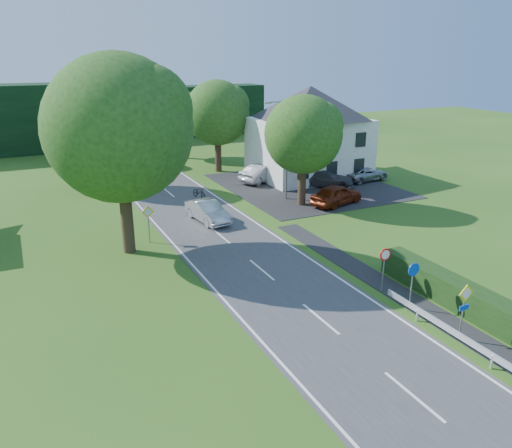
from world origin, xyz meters
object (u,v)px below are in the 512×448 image
streetlight (285,146)px  moving_car (208,211)px  motorcycle (199,192)px  parasol (268,174)px  parked_car_red (336,195)px  parked_car_silver_a (263,173)px  parked_car_silver_b (366,174)px  parked_car_grey (325,178)px

streetlight → moving_car: size_ratio=1.78×
motorcycle → parasol: 7.53m
moving_car → parked_car_red: size_ratio=0.94×
moving_car → parasol: (8.82, 7.71, 0.16)m
parked_car_silver_a → parasol: size_ratio=2.48×
motorcycle → parasol: parasol is taller
motorcycle → parked_car_silver_a: bearing=7.3°
parked_car_silver_a → parked_car_silver_b: bearing=-132.9°
motorcycle → parasol: size_ratio=0.91×
parked_car_red → parked_car_silver_b: (7.03, 5.43, -0.16)m
parked_car_red → parked_car_grey: bearing=-41.8°
parked_car_red → streetlight: bearing=24.5°
streetlight → parked_car_silver_b: bearing=12.4°
motorcycle → parked_car_grey: 11.61m
moving_car → parked_car_red: 10.68m
streetlight → parked_car_grey: (5.28, 2.00, -3.67)m
motorcycle → parked_car_red: size_ratio=0.38×
streetlight → parked_car_grey: streetlight is taller
parked_car_red → parked_car_grey: parked_car_red is taller
moving_car → parked_car_silver_b: (17.70, 4.90, -0.09)m
parasol → parked_car_red: bearing=-77.4°
motorcycle → parked_car_silver_a: 7.80m
streetlight → parked_car_silver_b: size_ratio=1.71×
motorcycle → parked_car_grey: bearing=-19.3°
streetlight → parked_car_grey: 6.73m
parked_car_red → parasol: size_ratio=2.38×
parked_car_red → parked_car_grey: 5.75m
streetlight → moving_car: streetlight is taller
parked_car_red → parked_car_silver_b: size_ratio=1.02×
motorcycle → parked_car_silver_b: bearing=-16.8°
parked_car_silver_b → parked_car_grey: bearing=86.5°
moving_car → motorcycle: size_ratio=2.45×
parked_car_silver_a → parasol: bearing=160.6°
streetlight → parked_car_red: 5.65m
parked_car_red → parasol: (-1.85, 8.24, 0.09)m
streetlight → parked_car_silver_b: streetlight is taller
parked_car_red → parked_car_silver_a: 9.39m
parked_car_red → parasol: parasol is taller
streetlight → parked_car_grey: bearing=20.8°
parked_car_silver_a → parked_car_grey: size_ratio=0.97×
parked_car_grey → parked_car_red: bearing=-168.3°
parked_car_silver_a → parked_car_silver_b: 9.66m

